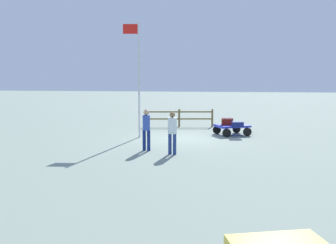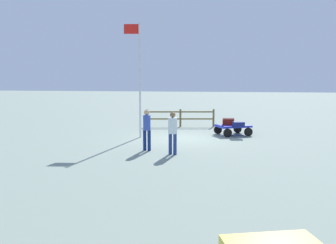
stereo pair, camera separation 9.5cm
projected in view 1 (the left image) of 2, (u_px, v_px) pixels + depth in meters
ground_plane at (183, 138)px, 19.19m from camera, size 120.00×120.00×0.00m
luggage_cart at (231, 127)px, 20.25m from camera, size 2.06×1.91×0.55m
suitcase_dark at (238, 124)px, 19.47m from camera, size 0.64×0.50×0.25m
suitcase_tan at (227, 122)px, 20.21m from camera, size 0.60×0.38×0.34m
suitcase_maroon at (227, 121)px, 20.35m from camera, size 0.59×0.41×0.35m
worker_lead at (172, 130)px, 15.12m from camera, size 0.42×0.42×1.71m
worker_trailing at (146, 127)px, 15.90m from camera, size 0.35×0.35×1.74m
flagpole at (138, 73)px, 19.19m from camera, size 0.84×0.12×5.82m
wooden_fence at (179, 117)px, 23.56m from camera, size 4.19×0.79×1.10m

